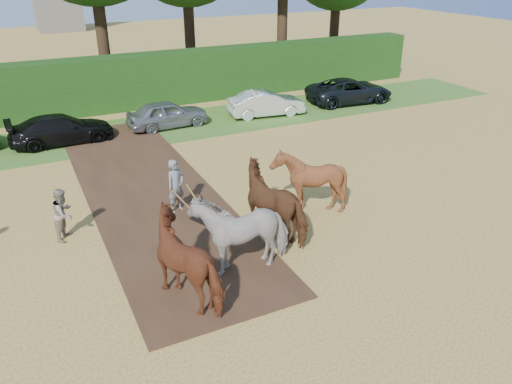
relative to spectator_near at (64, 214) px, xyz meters
The scene contains 7 objects.
ground 5.00m from the spectator_near, 69.78° to the right, with size 120.00×120.00×0.00m, color gold.
earth_strip 4.07m from the spectator_near, 36.52° to the left, with size 4.50×17.00×0.05m, color #472D1C.
grass_verge 9.56m from the spectator_near, 79.70° to the left, with size 50.00×5.00×0.03m, color #38601E.
hedgerow 13.99m from the spectator_near, 83.00° to the left, with size 46.00×1.60×3.00m, color #14380F.
spectator_near is the anchor object (origin of this frame).
plough_team 6.05m from the spectator_near, 31.16° to the right, with size 7.59×6.63×2.30m.
parked_cars 9.74m from the spectator_near, 74.54° to the left, with size 36.82×3.64×1.45m.
Camera 1 is at (-2.36, -10.28, 8.13)m, focal length 35.00 mm.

